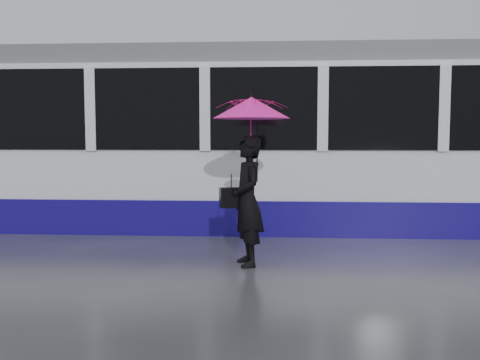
{
  "coord_description": "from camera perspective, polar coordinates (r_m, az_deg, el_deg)",
  "views": [
    {
      "loc": [
        0.02,
        -7.86,
        1.75
      ],
      "look_at": [
        -0.49,
        -0.14,
        1.1
      ],
      "focal_mm": 40.0,
      "sensor_mm": 36.0,
      "label": 1
    }
  ],
  "objects": [
    {
      "name": "handbag",
      "position": [
        7.19,
        -0.94,
        -1.87
      ],
      "size": [
        0.34,
        0.22,
        0.45
      ],
      "rotation": [
        0.0,
        0.0,
        0.31
      ],
      "color": "black",
      "rests_on": "ground"
    },
    {
      "name": "tram",
      "position": [
        10.45,
        10.93,
        4.09
      ],
      "size": [
        26.0,
        2.56,
        3.35
      ],
      "color": "white",
      "rests_on": "ground"
    },
    {
      "name": "woman",
      "position": [
        7.16,
        0.81,
        -2.24
      ],
      "size": [
        0.59,
        0.73,
        1.75
      ],
      "primitive_type": "imported",
      "rotation": [
        0.0,
        0.0,
        -1.26
      ],
      "color": "black",
      "rests_on": "ground"
    },
    {
      "name": "rails",
      "position": [
        10.51,
        3.6,
        -4.75
      ],
      "size": [
        34.0,
        1.51,
        0.02
      ],
      "color": "#3F3D38",
      "rests_on": "ground"
    },
    {
      "name": "umbrella",
      "position": [
        7.1,
        1.22,
        6.11
      ],
      "size": [
        1.29,
        1.29,
        1.18
      ],
      "rotation": [
        0.0,
        0.0,
        0.31
      ],
      "color": "#DF125A",
      "rests_on": "ground"
    },
    {
      "name": "ground",
      "position": [
        8.06,
        3.54,
        -7.76
      ],
      "size": [
        90.0,
        90.0,
        0.0
      ],
      "primitive_type": "plane",
      "color": "#2D2D32",
      "rests_on": "ground"
    }
  ]
}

